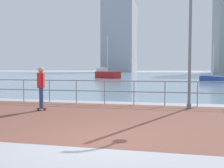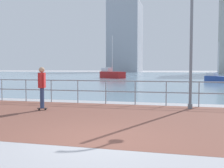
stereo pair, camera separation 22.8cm
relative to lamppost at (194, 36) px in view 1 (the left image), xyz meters
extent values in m
plane|color=#9E9EA3|center=(-2.57, 34.38, -3.01)|extent=(220.00, 220.00, 0.00)
cube|color=brown|center=(-2.57, -2.81, -3.01)|extent=(28.00, 6.85, 0.01)
cube|color=#6B899E|center=(-2.57, 45.62, -3.01)|extent=(180.00, 88.00, 0.00)
cylinder|color=#8C99A3|center=(-8.17, 0.62, -2.47)|extent=(0.05, 0.05, 1.09)
cylinder|color=#8C99A3|center=(-6.77, 0.62, -2.47)|extent=(0.05, 0.05, 1.09)
cylinder|color=#8C99A3|center=(-5.37, 0.62, -2.47)|extent=(0.05, 0.05, 1.09)
cylinder|color=#8C99A3|center=(-3.97, 0.62, -2.47)|extent=(0.05, 0.05, 1.09)
cylinder|color=#8C99A3|center=(-2.57, 0.62, -2.47)|extent=(0.05, 0.05, 1.09)
cylinder|color=#8C99A3|center=(-1.17, 0.62, -2.47)|extent=(0.05, 0.05, 1.09)
cylinder|color=#8C99A3|center=(0.23, 0.62, -2.47)|extent=(0.05, 0.05, 1.09)
cylinder|color=#8C99A3|center=(-2.57, 0.62, -1.92)|extent=(25.20, 0.06, 0.06)
cylinder|color=#8C99A3|center=(-2.57, 0.62, -2.41)|extent=(25.20, 0.06, 0.06)
cylinder|color=slate|center=(-0.16, 0.02, -2.91)|extent=(0.19, 0.19, 0.20)
cylinder|color=slate|center=(-0.16, 0.02, -0.59)|extent=(0.12, 0.12, 4.86)
cylinder|color=black|center=(-5.86, -1.74, -2.98)|extent=(0.07, 0.05, 0.06)
cylinder|color=black|center=(-5.83, -1.82, -2.98)|extent=(0.07, 0.05, 0.06)
cylinder|color=black|center=(-6.10, -1.82, -2.98)|extent=(0.07, 0.05, 0.06)
cylinder|color=black|center=(-6.08, -1.89, -2.98)|extent=(0.07, 0.05, 0.06)
cube|color=black|center=(-5.97, -1.82, -2.93)|extent=(0.41, 0.22, 0.02)
cylinder|color=navy|center=(-5.99, -1.74, -2.52)|extent=(0.16, 0.16, 0.81)
cylinder|color=navy|center=(-5.95, -1.89, -2.52)|extent=(0.16, 0.16, 0.81)
cube|color=red|center=(-5.97, -1.82, -1.81)|extent=(0.32, 0.39, 0.61)
cylinder|color=red|center=(-6.03, -1.60, -1.79)|extent=(0.11, 0.11, 0.58)
cylinder|color=red|center=(-5.90, -2.04, -1.79)|extent=(0.11, 0.11, 0.58)
sphere|color=tan|center=(-5.97, -1.82, -1.39)|extent=(0.23, 0.23, 0.23)
cube|color=#284799|center=(3.98, 21.95, -2.66)|extent=(2.89, 3.23, 0.71)
cube|color=silver|center=(3.35, 22.73, -2.10)|extent=(1.31, 1.38, 0.40)
cylinder|color=silver|center=(3.98, 21.95, -0.32)|extent=(0.08, 0.08, 3.96)
cylinder|color=silver|center=(3.52, 22.52, -1.83)|extent=(0.99, 1.20, 0.06)
cube|color=#B21E1E|center=(-11.04, 31.38, -2.49)|extent=(4.84, 4.18, 1.05)
cube|color=silver|center=(-12.22, 32.27, -1.67)|extent=(2.05, 1.92, 0.59)
cylinder|color=silver|center=(-11.04, 31.38, 0.97)|extent=(0.12, 0.12, 5.85)
cylinder|color=silver|center=(-11.90, 32.03, -1.26)|extent=(1.82, 1.41, 0.09)
cube|color=#A3A8B2|center=(-20.73, 94.19, 10.63)|extent=(11.82, 16.06, 27.28)
cube|color=slate|center=(-20.73, 94.19, 25.27)|extent=(4.73, 6.42, 2.00)
camera|label=1|loc=(-0.94, -11.66, -1.30)|focal=43.20mm
camera|label=2|loc=(-0.72, -11.61, -1.30)|focal=43.20mm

